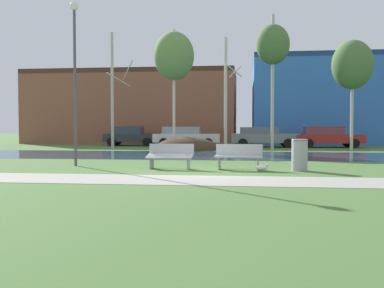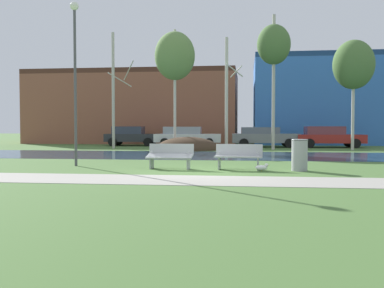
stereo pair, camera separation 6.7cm
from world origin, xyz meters
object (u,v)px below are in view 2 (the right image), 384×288
at_px(seagull, 262,167).
at_px(parked_wagon_fourth_red, 328,136).
at_px(trash_bin, 299,155).
at_px(parked_hatch_third_grey, 264,136).
at_px(parked_van_nearest_dark, 131,136).
at_px(streetlamp, 75,59).
at_px(parked_sedan_second_white, 186,136).
at_px(bench_right, 239,156).
at_px(bench_left, 170,155).

xyz_separation_m(seagull, parked_wagon_fourth_red, (5.09, 17.05, 0.64)).
height_order(seagull, parked_wagon_fourth_red, parked_wagon_fourth_red).
height_order(trash_bin, parked_hatch_third_grey, parked_hatch_third_grey).
bearing_deg(parked_van_nearest_dark, streetlamp, -82.14).
distance_m(seagull, parked_sedan_second_white, 18.05).
relative_size(parked_van_nearest_dark, parked_wagon_fourth_red, 0.88).
bearing_deg(trash_bin, parked_wagon_fourth_red, 77.04).
xyz_separation_m(bench_right, streetlamp, (-6.06, 0.74, 3.51)).
xyz_separation_m(seagull, parked_van_nearest_dark, (-9.17, 18.10, 0.64)).
distance_m(trash_bin, parked_hatch_third_grey, 16.69).
relative_size(trash_bin, parked_sedan_second_white, 0.22).
bearing_deg(bench_left, parked_van_nearest_dark, 108.88).
xyz_separation_m(streetlamp, parked_wagon_fourth_red, (11.92, 15.85, -3.21)).
height_order(streetlamp, parked_sedan_second_white, streetlamp).
height_order(trash_bin, streetlamp, streetlamp).
height_order(bench_right, parked_sedan_second_white, parked_sedan_second_white).
height_order(parked_hatch_third_grey, parked_wagon_fourth_red, parked_wagon_fourth_red).
bearing_deg(bench_left, seagull, -8.35).
bearing_deg(streetlamp, parked_sedan_second_white, 83.08).
xyz_separation_m(parked_sedan_second_white, parked_hatch_third_grey, (5.58, -0.35, -0.01)).
bearing_deg(bench_right, parked_wagon_fourth_red, 70.55).
distance_m(bench_right, parked_wagon_fourth_red, 17.60).
bearing_deg(bench_left, parked_wagon_fourth_red, 63.63).
xyz_separation_m(trash_bin, parked_sedan_second_white, (-6.11, 17.03, 0.22)).
relative_size(bench_right, trash_bin, 1.56).
xyz_separation_m(seagull, parked_hatch_third_grey, (0.71, 17.02, 0.63)).
bearing_deg(bench_right, parked_sedan_second_white, 103.62).
distance_m(bench_right, seagull, 0.96).
xyz_separation_m(trash_bin, parked_van_nearest_dark, (-10.41, 17.76, 0.22)).
xyz_separation_m(bench_right, parked_wagon_fourth_red, (5.86, 16.59, 0.30)).
xyz_separation_m(parked_sedan_second_white, parked_wagon_fourth_red, (9.96, -0.32, 0.01)).
distance_m(streetlamp, parked_van_nearest_dark, 17.36).
xyz_separation_m(bench_left, seagull, (3.14, -0.46, -0.34)).
height_order(bench_right, parked_hatch_third_grey, parked_hatch_third_grey).
relative_size(parked_van_nearest_dark, parked_hatch_third_grey, 0.86).
bearing_deg(trash_bin, parked_van_nearest_dark, 120.38).
bearing_deg(bench_left, trash_bin, -1.56).
bearing_deg(parked_wagon_fourth_red, streetlamp, -126.94).
xyz_separation_m(bench_right, trash_bin, (2.01, -0.12, 0.07)).
bearing_deg(parked_hatch_third_grey, trash_bin, -88.17).
relative_size(parked_van_nearest_dark, parked_sedan_second_white, 0.84).
bearing_deg(bench_left, parked_sedan_second_white, 95.86).
bearing_deg(parked_hatch_third_grey, parked_sedan_second_white, 176.41).
bearing_deg(bench_left, streetlamp, 168.74).
relative_size(streetlamp, parked_van_nearest_dark, 1.49).
height_order(seagull, parked_van_nearest_dark, parked_van_nearest_dark).
bearing_deg(parked_hatch_third_grey, bench_left, -103.07).
bearing_deg(seagull, parked_hatch_third_grey, 87.62).
distance_m(parked_hatch_third_grey, parked_wagon_fourth_red, 4.38).
bearing_deg(trash_bin, parked_sedan_second_white, 109.75).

